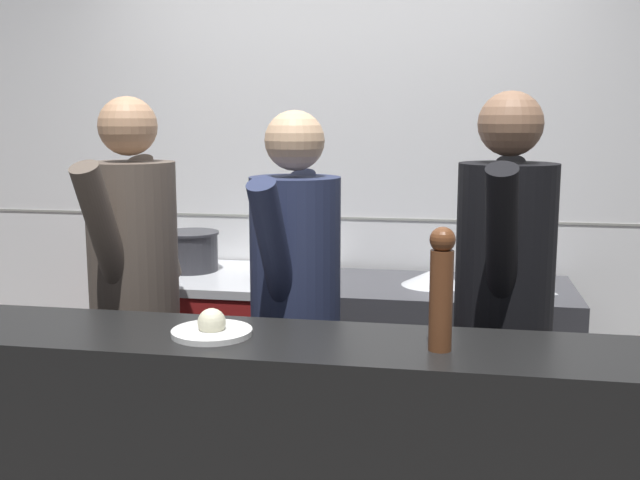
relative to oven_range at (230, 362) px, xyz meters
name	(u,v)px	position (x,y,z in m)	size (l,w,h in m)	color
wall_back_tiled	(341,189)	(0.50, 0.40, 0.85)	(8.00, 0.06, 2.60)	white
oven_range	(230,362)	(0.00, 0.00, 0.00)	(1.00, 0.71, 0.91)	maroon
prep_counter	(448,378)	(1.08, 0.00, -0.01)	(1.14, 0.65, 0.89)	#38383D
stock_pot	(190,250)	(-0.21, 0.05, 0.56)	(0.29, 0.29, 0.20)	#2D2D33
sauce_pot	(285,260)	(0.30, -0.05, 0.54)	(0.33, 0.33, 0.17)	#2D2D33
mixing_bowl_steel	(433,277)	(1.00, 0.01, 0.47)	(0.30, 0.30, 0.07)	#B7BABF
chefs_knife	(506,294)	(1.33, -0.15, 0.44)	(0.38, 0.11, 0.02)	#B7BABF
plated_dish_main	(212,329)	(0.35, -1.30, 0.56)	(0.25, 0.25, 0.09)	white
pepper_mill	(441,287)	(1.06, -1.33, 0.73)	(0.08, 0.08, 0.37)	brown
chef_head_cook	(135,291)	(-0.17, -0.70, 0.52)	(0.38, 0.77, 1.75)	black
chef_sous	(295,309)	(0.50, -0.74, 0.49)	(0.39, 0.74, 1.70)	black
chef_line	(503,305)	(1.28, -0.70, 0.53)	(0.40, 0.77, 1.76)	black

